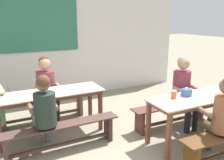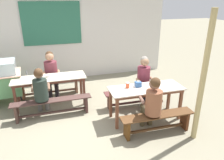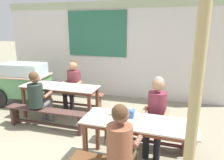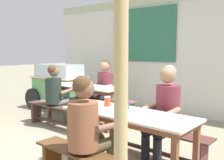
# 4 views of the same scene
# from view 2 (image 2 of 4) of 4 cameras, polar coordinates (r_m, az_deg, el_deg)

# --- Properties ---
(ground_plane) EXTENTS (40.00, 40.00, 0.00)m
(ground_plane) POSITION_cam_2_polar(r_m,az_deg,el_deg) (5.02, -7.02, -10.78)
(ground_plane) COLOR gray
(backdrop_wall) EXTENTS (6.82, 0.23, 2.79)m
(backdrop_wall) POSITION_cam_2_polar(r_m,az_deg,el_deg) (7.28, -12.04, 11.58)
(backdrop_wall) COLOR silver
(backdrop_wall) RESTS_ON ground_plane
(dining_table_far) EXTENTS (1.81, 0.62, 0.77)m
(dining_table_far) POSITION_cam_2_polar(r_m,az_deg,el_deg) (5.60, -16.44, -0.09)
(dining_table_far) COLOR beige
(dining_table_far) RESTS_ON ground_plane
(dining_table_near) EXTENTS (1.69, 0.67, 0.77)m
(dining_table_near) POSITION_cam_2_polar(r_m,az_deg,el_deg) (4.83, 9.12, -2.95)
(dining_table_near) COLOR beige
(dining_table_near) RESTS_ON ground_plane
(bench_far_back) EXTENTS (1.71, 0.28, 0.43)m
(bench_far_back) POSITION_cam_2_polar(r_m,az_deg,el_deg) (6.32, -16.26, -1.58)
(bench_far_back) COLOR brown
(bench_far_back) RESTS_ON ground_plane
(bench_far_front) EXTENTS (1.83, 0.26, 0.43)m
(bench_far_front) POSITION_cam_2_polar(r_m,az_deg,el_deg) (5.20, -15.73, -6.58)
(bench_far_front) COLOR #49312C
(bench_far_front) RESTS_ON ground_plane
(bench_near_back) EXTENTS (1.62, 0.34, 0.43)m
(bench_near_back) POSITION_cam_2_polar(r_m,az_deg,el_deg) (5.51, 6.27, -4.23)
(bench_near_back) COLOR #562D2B
(bench_near_back) RESTS_ON ground_plane
(bench_near_front) EXTENTS (1.56, 0.33, 0.43)m
(bench_near_front) POSITION_cam_2_polar(r_m,az_deg,el_deg) (4.54, 12.03, -10.63)
(bench_near_front) COLOR #55351C
(bench_near_front) RESTS_ON ground_plane
(person_left_back_turned) EXTENTS (0.42, 0.58, 1.23)m
(person_left_back_turned) POSITION_cam_2_polar(r_m,az_deg,el_deg) (5.10, -18.59, -2.44)
(person_left_back_turned) COLOR #615F5D
(person_left_back_turned) RESTS_ON ground_plane
(person_right_near_table) EXTENTS (0.45, 0.57, 1.32)m
(person_right_near_table) POSITION_cam_2_polar(r_m,az_deg,el_deg) (5.35, 8.68, 0.12)
(person_right_near_table) COLOR black
(person_right_near_table) RESTS_ON ground_plane
(person_center_facing) EXTENTS (0.46, 0.59, 1.29)m
(person_center_facing) POSITION_cam_2_polar(r_m,az_deg,el_deg) (6.10, -16.04, 2.21)
(person_center_facing) COLOR black
(person_center_facing) RESTS_ON ground_plane
(person_near_front) EXTENTS (0.46, 0.55, 1.25)m
(person_near_front) POSITION_cam_2_polar(r_m,az_deg,el_deg) (4.33, 10.80, -5.71)
(person_near_front) COLOR #483E28
(person_near_front) RESTS_ON ground_plane
(tissue_box) EXTENTS (0.13, 0.12, 0.14)m
(tissue_box) POSITION_cam_2_polar(r_m,az_deg,el_deg) (4.80, 7.03, -1.13)
(tissue_box) COLOR #345E9C
(tissue_box) RESTS_ON dining_table_near
(condiment_jar) EXTENTS (0.09, 0.09, 0.13)m
(condiment_jar) POSITION_cam_2_polar(r_m,az_deg,el_deg) (4.71, 4.20, -1.42)
(condiment_jar) COLOR #D54E2B
(condiment_jar) RESTS_ON dining_table_near
(soup_bowl) EXTENTS (0.14, 0.14, 0.05)m
(soup_bowl) POSITION_cam_2_polar(r_m,az_deg,el_deg) (5.60, -16.74, 1.09)
(soup_bowl) COLOR silver
(soup_bowl) RESTS_ON dining_table_far
(wooden_support_post) EXTENTS (0.10, 0.10, 2.51)m
(wooden_support_post) POSITION_cam_2_polar(r_m,az_deg,el_deg) (4.21, 23.23, 0.05)
(wooden_support_post) COLOR tan
(wooden_support_post) RESTS_ON ground_plane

